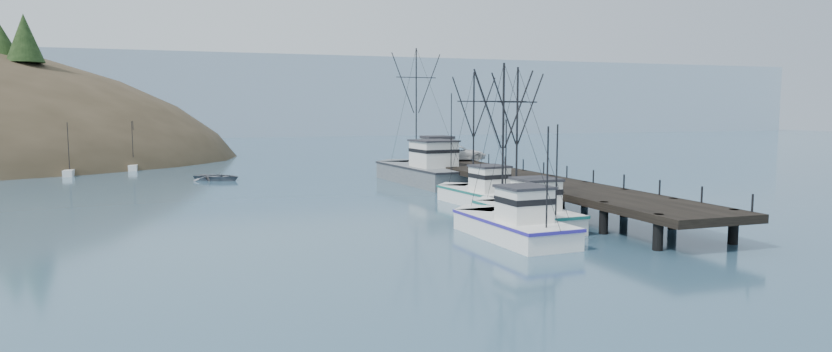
# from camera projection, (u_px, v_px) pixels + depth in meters

# --- Properties ---
(ground) EXTENTS (400.00, 400.00, 0.00)m
(ground) POSITION_uv_depth(u_px,v_px,m) (437.00, 250.00, 35.55)
(ground) COLOR #2E4F68
(ground) RESTS_ON ground
(pier) EXTENTS (6.00, 44.00, 2.00)m
(pier) POSITION_uv_depth(u_px,v_px,m) (525.00, 180.00, 54.91)
(pier) COLOR black
(pier) RESTS_ON ground
(distant_ridge) EXTENTS (360.00, 40.00, 26.00)m
(distant_ridge) POSITION_uv_depth(u_px,v_px,m) (273.00, 135.00, 198.94)
(distant_ridge) COLOR #9EB2C6
(distant_ridge) RESTS_ON ground
(distant_ridge_far) EXTENTS (180.00, 25.00, 18.00)m
(distant_ridge_far) POSITION_uv_depth(u_px,v_px,m) (101.00, 135.00, 197.14)
(distant_ridge_far) COLOR silver
(distant_ridge_far) RESTS_ON ground
(moored_sailboats) EXTENTS (24.21, 18.47, 6.35)m
(moored_sailboats) POSITION_uv_depth(u_px,v_px,m) (69.00, 167.00, 82.99)
(moored_sailboats) COLOR white
(moored_sailboats) RESTS_ON ground
(trawler_near) EXTENTS (4.01, 10.61, 10.82)m
(trawler_near) POSITION_uv_depth(u_px,v_px,m) (523.00, 213.00, 43.05)
(trawler_near) COLOR white
(trawler_near) RESTS_ON ground
(trawler_mid) EXTENTS (4.25, 10.86, 10.79)m
(trawler_mid) POSITION_uv_depth(u_px,v_px,m) (510.00, 224.00, 38.82)
(trawler_mid) COLOR white
(trawler_mid) RESTS_ON ground
(trawler_far) EXTENTS (4.56, 10.78, 11.04)m
(trawler_far) POSITION_uv_depth(u_px,v_px,m) (479.00, 194.00, 52.45)
(trawler_far) COLOR white
(trawler_far) RESTS_ON ground
(work_vessel) EXTENTS (6.85, 17.75, 14.48)m
(work_vessel) POSITION_uv_depth(u_px,v_px,m) (423.00, 171.00, 68.15)
(work_vessel) COLOR slate
(work_vessel) RESTS_ON ground
(pier_shed) EXTENTS (3.00, 3.20, 2.80)m
(pier_shed) POSITION_uv_depth(u_px,v_px,m) (437.00, 149.00, 70.95)
(pier_shed) COLOR silver
(pier_shed) RESTS_ON pier
(pickup_truck) EXTENTS (6.37, 3.80, 1.66)m
(pickup_truck) POSITION_uv_depth(u_px,v_px,m) (459.00, 153.00, 72.22)
(pickup_truck) COLOR silver
(pickup_truck) RESTS_ON pier
(motorboat) EXTENTS (6.40, 6.05, 1.08)m
(motorboat) POSITION_uv_depth(u_px,v_px,m) (217.00, 180.00, 70.54)
(motorboat) COLOR slate
(motorboat) RESTS_ON ground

